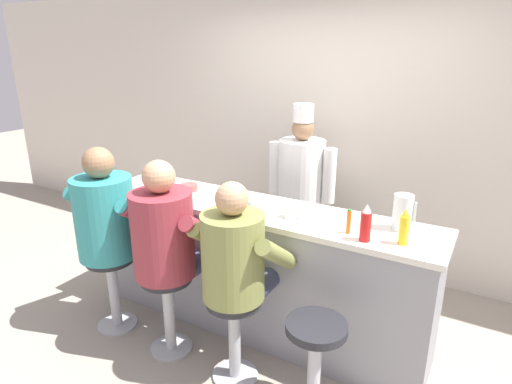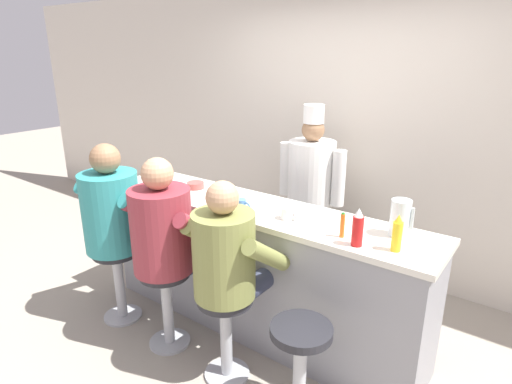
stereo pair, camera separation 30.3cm
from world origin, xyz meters
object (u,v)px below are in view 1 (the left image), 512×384
object	(u,v)px
breakfast_plate	(157,192)
diner_seated_maroon	(167,239)
coffee_mug_blue	(242,206)
coffee_mug_white	(291,212)
ketchup_bottle_red	(366,224)
empty_stool_round	(315,353)
mustard_bottle_yellow	(404,228)
hot_sauce_bottle_orange	(349,222)
cook_in_whites_near	(301,187)
cereal_bowl	(189,187)
diner_seated_olive	(236,262)
water_pitcher_clear	(403,212)
diner_seated_teal	(110,222)

from	to	relation	value
breakfast_plate	diner_seated_maroon	distance (m)	0.60
coffee_mug_blue	coffee_mug_white	world-z (taller)	coffee_mug_blue
ketchup_bottle_red	empty_stool_round	size ratio (longest dim) A/B	0.37
diner_seated_maroon	mustard_bottle_yellow	bearing A→B (deg)	16.03
ketchup_bottle_red	hot_sauce_bottle_orange	size ratio (longest dim) A/B	1.47
hot_sauce_bottle_orange	cook_in_whites_near	bearing A→B (deg)	127.66
breakfast_plate	cereal_bowl	distance (m)	0.25
mustard_bottle_yellow	diner_seated_maroon	xyz separation A→B (m)	(-1.45, -0.42, -0.24)
diner_seated_olive	empty_stool_round	bearing A→B (deg)	-3.34
hot_sauce_bottle_orange	water_pitcher_clear	bearing A→B (deg)	40.09
diner_seated_olive	empty_stool_round	xyz separation A→B (m)	(0.56, -0.03, -0.43)
ketchup_bottle_red	diner_seated_teal	xyz separation A→B (m)	(-1.80, -0.35, -0.24)
water_pitcher_clear	breakfast_plate	distance (m)	1.84
water_pitcher_clear	diner_seated_maroon	distance (m)	1.55
cereal_bowl	diner_seated_olive	bearing A→B (deg)	-35.13
ketchup_bottle_red	water_pitcher_clear	distance (m)	0.32
diner_seated_teal	diner_seated_olive	world-z (taller)	diner_seated_teal
water_pitcher_clear	diner_seated_teal	distance (m)	2.06
coffee_mug_blue	cook_in_whites_near	world-z (taller)	cook_in_whites_near
breakfast_plate	cereal_bowl	bearing A→B (deg)	48.16
mustard_bottle_yellow	ketchup_bottle_red	bearing A→B (deg)	-162.27
coffee_mug_blue	diner_seated_maroon	world-z (taller)	diner_seated_maroon
mustard_bottle_yellow	diner_seated_maroon	world-z (taller)	diner_seated_maroon
ketchup_bottle_red	coffee_mug_white	xyz separation A→B (m)	(-0.54, 0.11, -0.07)
coffee_mug_white	diner_seated_maroon	xyz separation A→B (m)	(-0.71, -0.46, -0.18)
coffee_mug_white	cook_in_whites_near	size ratio (longest dim) A/B	0.09
empty_stool_round	water_pitcher_clear	bearing A→B (deg)	67.60
hot_sauce_bottle_orange	coffee_mug_blue	xyz separation A→B (m)	(-0.75, -0.04, -0.03)
cereal_bowl	diner_seated_olive	world-z (taller)	diner_seated_olive
water_pitcher_clear	diner_seated_maroon	size ratio (longest dim) A/B	0.16
mustard_bottle_yellow	cook_in_whites_near	distance (m)	1.50
ketchup_bottle_red	water_pitcher_clear	world-z (taller)	ketchup_bottle_red
water_pitcher_clear	coffee_mug_blue	size ratio (longest dim) A/B	1.82
hot_sauce_bottle_orange	cereal_bowl	bearing A→B (deg)	173.04
cook_in_whites_near	empty_stool_round	bearing A→B (deg)	-61.95
breakfast_plate	diner_seated_teal	bearing A→B (deg)	-108.26
hot_sauce_bottle_orange	diner_seated_olive	bearing A→B (deg)	-144.11
coffee_mug_white	empty_stool_round	xyz separation A→B (m)	(0.41, -0.50, -0.63)
cereal_bowl	diner_seated_maroon	xyz separation A→B (m)	(0.26, -0.57, -0.16)
water_pitcher_clear	breakfast_plate	xyz separation A→B (m)	(-1.82, -0.25, -0.10)
water_pitcher_clear	cook_in_whites_near	bearing A→B (deg)	143.26
coffee_mug_white	empty_stool_round	world-z (taller)	coffee_mug_white
mustard_bottle_yellow	empty_stool_round	xyz separation A→B (m)	(-0.33, -0.45, -0.69)
ketchup_bottle_red	mustard_bottle_yellow	xyz separation A→B (m)	(0.21, 0.07, -0.01)
coffee_mug_white	diner_seated_teal	distance (m)	1.36
diner_seated_teal	cook_in_whites_near	xyz separation A→B (m)	(0.90, 1.41, 0.03)
mustard_bottle_yellow	cereal_bowl	bearing A→B (deg)	174.72
hot_sauce_bottle_orange	coffee_mug_blue	bearing A→B (deg)	-177.24
hot_sauce_bottle_orange	coffee_mug_blue	distance (m)	0.75
diner_seated_olive	breakfast_plate	bearing A→B (deg)	158.59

